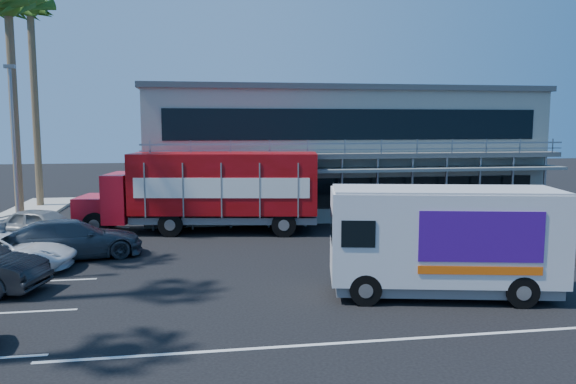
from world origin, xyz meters
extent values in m
plane|color=black|center=(0.00, 0.00, 0.00)|extent=(120.00, 120.00, 0.00)
cube|color=#A3A698|center=(3.00, 15.00, 3.50)|extent=(22.00, 10.00, 7.00)
cube|color=#515454|center=(3.00, 15.00, 7.15)|extent=(22.40, 10.40, 0.30)
cube|color=#515454|center=(3.00, 9.40, 3.60)|extent=(22.00, 1.20, 0.25)
cube|color=gray|center=(3.00, 8.85, 4.10)|extent=(22.00, 0.08, 0.90)
cube|color=slate|center=(3.00, 9.10, 2.90)|extent=(22.00, 1.80, 0.15)
cube|color=black|center=(3.00, 9.98, 1.60)|extent=(20.00, 0.06, 1.60)
cube|color=black|center=(3.00, 9.98, 5.20)|extent=(20.00, 0.06, 1.60)
cylinder|color=brown|center=(-14.70, 13.00, 5.50)|extent=(0.44, 0.44, 11.00)
sphere|color=#275016|center=(-14.70, 13.00, 11.20)|extent=(1.10, 1.10, 1.10)
cylinder|color=brown|center=(-15.10, 18.50, 6.00)|extent=(0.44, 0.44, 12.00)
sphere|color=#275016|center=(-15.10, 18.50, 12.20)|extent=(1.10, 1.10, 1.10)
cylinder|color=gray|center=(-14.20, 11.00, 4.00)|extent=(0.14, 0.14, 8.00)
cube|color=gray|center=(-14.20, 11.00, 8.00)|extent=(0.50, 0.25, 0.18)
cube|color=#AC0D1B|center=(-10.18, 9.55, 1.10)|extent=(1.93, 2.70, 1.32)
cube|color=#AC0D1B|center=(-8.99, 9.34, 1.71)|extent=(1.54, 2.90, 2.31)
cube|color=black|center=(-8.99, 9.34, 2.37)|extent=(0.44, 2.31, 0.77)
cube|color=#A20A11|center=(-4.00, 8.50, 2.42)|extent=(9.14, 4.18, 2.86)
cube|color=slate|center=(-4.00, 8.50, 0.72)|extent=(9.07, 3.77, 0.33)
cube|color=white|center=(-4.23, 7.13, 2.31)|extent=(7.99, 1.38, 0.94)
cube|color=white|center=(-3.77, 9.87, 2.31)|extent=(7.99, 1.38, 0.94)
cylinder|color=black|center=(-10.06, 8.30, 0.57)|extent=(1.18, 0.47, 1.14)
cylinder|color=black|center=(-9.66, 10.68, 0.57)|extent=(1.18, 0.47, 1.14)
cylinder|color=black|center=(-6.59, 7.71, 0.57)|extent=(1.18, 0.47, 1.14)
cylinder|color=black|center=(-6.19, 10.10, 0.57)|extent=(1.18, 0.47, 1.14)
cylinder|color=black|center=(-1.38, 6.83, 0.57)|extent=(1.18, 0.47, 1.14)
cylinder|color=black|center=(-0.98, 9.22, 0.57)|extent=(1.18, 0.47, 1.14)
cube|color=silver|center=(2.00, -2.85, 1.89)|extent=(7.11, 3.68, 2.71)
cube|color=slate|center=(2.00, -2.85, 0.39)|extent=(6.79, 3.39, 0.34)
cube|color=black|center=(-1.29, -2.16, 2.18)|extent=(0.45, 1.88, 0.92)
cube|color=silver|center=(2.00, -2.85, 3.27)|extent=(6.96, 3.60, 0.08)
cube|color=#400E7F|center=(2.51, -4.17, 2.08)|extent=(3.41, 0.75, 1.45)
cube|color=#400E7F|center=(3.00, -1.87, 2.08)|extent=(3.41, 0.75, 1.45)
cube|color=#F2590C|center=(2.51, -4.17, 1.11)|extent=(3.41, 0.74, 0.24)
cylinder|color=black|center=(-0.58, -3.36, 0.46)|extent=(0.97, 0.47, 0.93)
cylinder|color=black|center=(-0.15, -1.35, 0.46)|extent=(0.97, 0.47, 0.93)
cylinder|color=black|center=(3.77, -4.28, 0.46)|extent=(0.97, 0.47, 0.93)
cylinder|color=black|center=(4.20, -2.27, 0.46)|extent=(0.97, 0.47, 0.93)
imported|color=white|center=(-12.19, 2.38, 0.69)|extent=(5.09, 2.60, 1.38)
imported|color=#343C45|center=(-10.17, 4.00, 0.77)|extent=(5.67, 3.51, 1.53)
imported|color=gray|center=(-12.14, 7.51, 0.75)|extent=(4.74, 3.38, 1.50)
camera|label=1|loc=(-5.33, -18.53, 5.22)|focal=35.00mm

